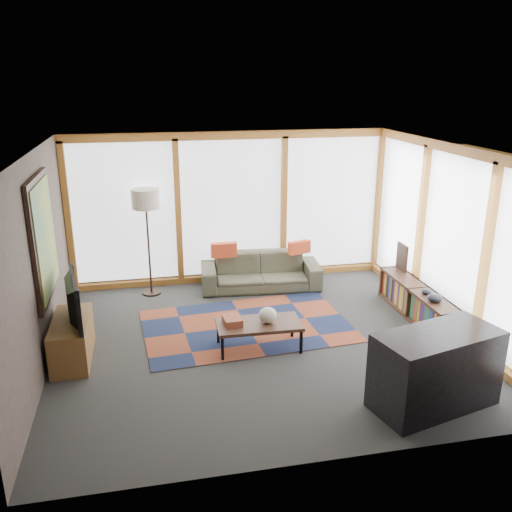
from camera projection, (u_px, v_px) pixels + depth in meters
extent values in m
plane|color=#292927|center=(262.00, 341.00, 7.42)|extent=(5.50, 5.50, 0.00)
cube|color=#40342E|center=(38.00, 265.00, 6.48)|extent=(0.04, 5.00, 2.60)
cube|color=#40342E|center=(324.00, 338.00, 4.69)|extent=(5.50, 0.04, 2.60)
cube|color=silver|center=(263.00, 150.00, 6.60)|extent=(5.50, 5.00, 0.04)
cube|color=white|center=(232.00, 208.00, 9.31)|extent=(5.30, 0.02, 2.35)
cube|color=white|center=(453.00, 239.00, 7.54)|extent=(0.02, 4.80, 2.35)
cube|color=black|center=(43.00, 238.00, 6.69)|extent=(0.05, 1.35, 1.55)
cube|color=gold|center=(45.00, 238.00, 6.69)|extent=(0.02, 1.20, 1.40)
cube|color=brown|center=(247.00, 326.00, 7.86)|extent=(3.07, 2.10, 0.01)
imported|color=#3D3D2C|center=(261.00, 271.00, 9.22)|extent=(2.06, 0.95, 0.59)
cube|color=#CC4420|center=(224.00, 250.00, 9.00)|extent=(0.43, 0.13, 0.24)
cube|color=#CC4420|center=(299.00, 247.00, 9.18)|extent=(0.41, 0.21, 0.21)
cube|color=brown|center=(232.00, 321.00, 7.07)|extent=(0.24, 0.30, 0.09)
ellipsoid|color=beige|center=(268.00, 315.00, 7.10)|extent=(0.28, 0.28, 0.21)
ellipsoid|color=black|center=(435.00, 298.00, 7.48)|extent=(0.21, 0.21, 0.11)
ellipsoid|color=black|center=(427.00, 292.00, 7.74)|extent=(0.18, 0.18, 0.07)
cube|color=black|center=(402.00, 257.00, 8.68)|extent=(0.04, 0.32, 0.43)
cube|color=brown|center=(72.00, 340.00, 6.88)|extent=(0.45, 1.08, 0.54)
imported|color=black|center=(67.00, 300.00, 6.66)|extent=(0.31, 1.04, 0.59)
cube|color=black|center=(435.00, 370.00, 5.86)|extent=(1.49, 0.96, 0.87)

